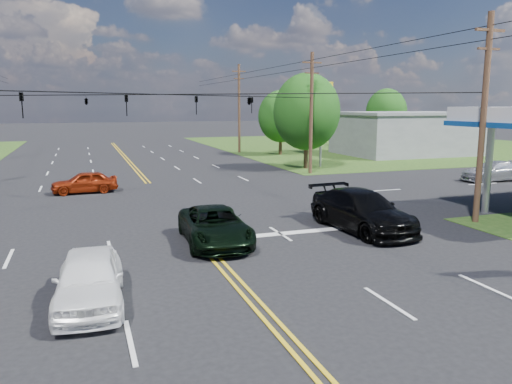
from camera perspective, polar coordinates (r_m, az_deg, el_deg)
name	(u,v)px	position (r m, az deg, el deg)	size (l,w,h in m)	color
ground	(167,205)	(28.02, -10.11, -1.44)	(280.00, 280.00, 0.00)	black
grass_ne	(383,145)	(71.23, 14.28, 5.22)	(46.00, 48.00, 0.03)	#1F4115
stop_bar	(312,231)	(21.98, 6.42, -4.48)	(10.00, 0.50, 0.02)	silver
retail_ne	(406,135)	(58.41, 16.78, 6.31)	(14.00, 10.00, 4.40)	slate
pole_se	(483,117)	(25.09, 24.55, 7.83)	(1.60, 0.28, 9.50)	#42291C
pole_ne	(311,112)	(40.09, 6.33, 9.10)	(1.60, 0.28, 9.50)	#42291C
pole_right_far	(239,108)	(57.81, -1.94, 9.63)	(1.60, 0.28, 10.00)	#42291C
span_wire_signals	(164,94)	(27.50, -10.50, 10.91)	(26.00, 18.00, 1.13)	black
power_lines	(169,39)	(25.71, -9.96, 16.83)	(26.04, 100.00, 0.64)	black
tree_right_a	(307,112)	(43.23, 5.80, 9.10)	(5.70, 5.70, 8.18)	#42291C
tree_right_b	(281,116)	(55.24, 2.83, 8.62)	(4.94, 4.94, 7.09)	#42291C
tree_far_r	(386,112)	(68.81, 14.67, 8.84)	(5.32, 5.32, 7.63)	#42291C
pickup_dkgreen	(215,226)	(19.83, -4.73, -3.89)	(2.39, 5.17, 1.44)	black
suv_black	(362,211)	(22.37, 12.02, -2.09)	(2.44, 6.00, 1.74)	black
pickup_white	(89,279)	(14.55, -18.51, -9.39)	(1.78, 4.43, 1.51)	white
sedan_red	(84,182)	(32.99, -19.02, 1.07)	(1.60, 3.99, 1.36)	maroon
sedan_far	(493,171)	(40.10, 25.49, 2.17)	(2.00, 4.92, 1.43)	#BCBDC2
polesign_ne	(322,101)	(44.21, 7.50, 10.25)	(2.07, 0.30, 7.51)	#A5A5AA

